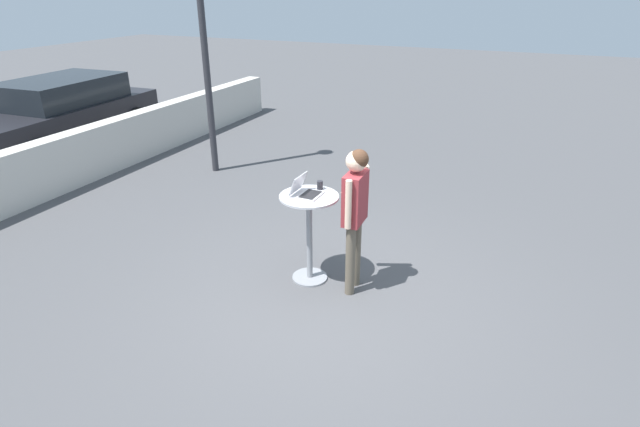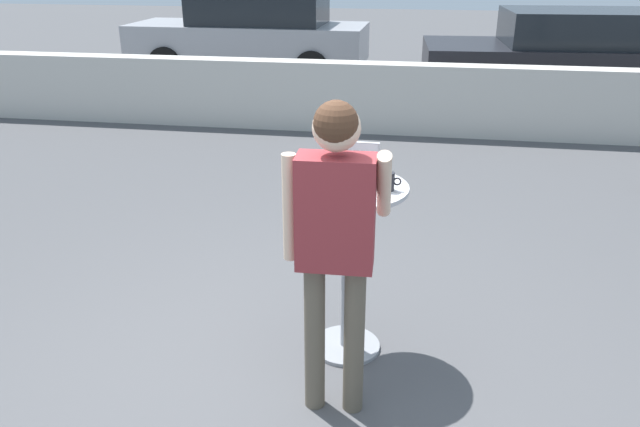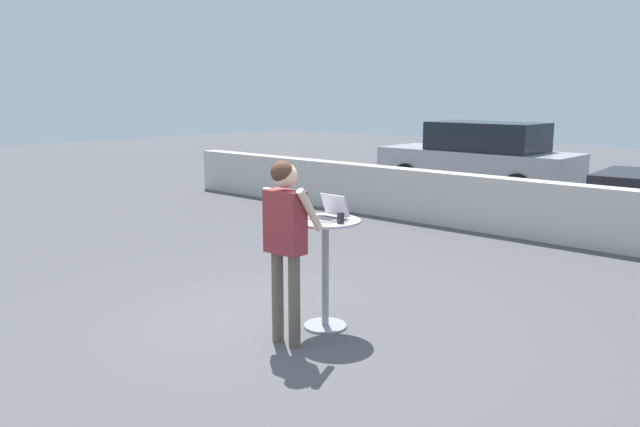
{
  "view_description": "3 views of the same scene",
  "coord_description": "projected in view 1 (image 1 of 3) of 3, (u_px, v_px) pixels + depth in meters",
  "views": [
    {
      "loc": [
        -4.33,
        -1.82,
        3.28
      ],
      "look_at": [
        0.17,
        0.17,
        1.01
      ],
      "focal_mm": 28.0,
      "sensor_mm": 36.0,
      "label": 1
    },
    {
      "loc": [
        0.77,
        -2.89,
        2.33
      ],
      "look_at": [
        0.25,
        0.27,
        0.97
      ],
      "focal_mm": 35.0,
      "sensor_mm": 36.0,
      "label": 2
    },
    {
      "loc": [
        4.26,
        -4.04,
        2.29
      ],
      "look_at": [
        0.44,
        0.27,
        1.18
      ],
      "focal_mm": 35.0,
      "sensor_mm": 36.0,
      "label": 3
    }
  ],
  "objects": [
    {
      "name": "parked_car_near_street",
      "position": [
        60.0,
        114.0,
        10.5
      ],
      "size": [
        4.42,
        2.1,
        1.49
      ],
      "color": "black",
      "rests_on": "ground_plane"
    },
    {
      "name": "standing_person",
      "position": [
        355.0,
        204.0,
        5.44
      ],
      "size": [
        0.52,
        0.38,
        1.71
      ],
      "color": "brown",
      "rests_on": "ground_plane"
    },
    {
      "name": "ground_plane",
      "position": [
        328.0,
        303.0,
        5.63
      ],
      "size": [
        50.0,
        50.0,
        0.0
      ],
      "primitive_type": "plane",
      "color": "#4C4C4F"
    },
    {
      "name": "laptop",
      "position": [
        306.0,
        191.0,
        5.64
      ],
      "size": [
        0.32,
        0.32,
        0.23
      ],
      "color": "#B7BABF",
      "rests_on": "cafe_table"
    },
    {
      "name": "cafe_table",
      "position": [
        309.0,
        225.0,
        5.8
      ],
      "size": [
        0.68,
        0.68,
        1.09
      ],
      "color": "gray",
      "rests_on": "ground_plane"
    },
    {
      "name": "coffee_mug",
      "position": [
        320.0,
        185.0,
        5.8
      ],
      "size": [
        0.11,
        0.07,
        0.1
      ],
      "color": "#232328",
      "rests_on": "cafe_table"
    }
  ]
}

